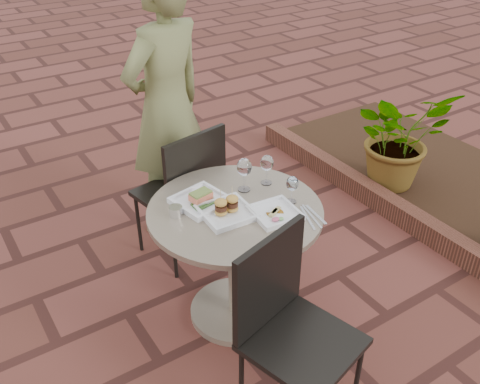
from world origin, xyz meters
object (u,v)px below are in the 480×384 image
diner (166,108)px  chair_far (186,186)px  plate_tuna (275,213)px  cafe_table (235,247)px  plate_sliders (227,210)px  chair_near (287,317)px  plate_salmon (201,200)px

diner → chair_far: bearing=58.5°
chair_far → plate_tuna: (0.11, -0.75, 0.19)m
cafe_table → chair_far: chair_far is taller
diner → plate_sliders: diner is taller
chair_near → diner: size_ratio=0.52×
chair_far → plate_sliders: (-0.09, -0.62, 0.21)m
chair_near → plate_tuna: chair_near is taller
chair_far → plate_sliders: bearing=71.1°
chair_far → diner: size_ratio=0.52×
chair_near → plate_sliders: 0.62m
chair_far → plate_salmon: size_ratio=3.17×
cafe_table → diner: 1.08m
cafe_table → diner: size_ratio=0.50×
plate_sliders → plate_salmon: bearing=109.3°
cafe_table → plate_salmon: bearing=131.4°
chair_far → diner: 0.54m
chair_far → chair_near: same height
plate_salmon → chair_far: bearing=72.5°
plate_salmon → cafe_table: bearing=-48.6°
plate_tuna → cafe_table: bearing=131.3°
plate_sliders → chair_near: bearing=-95.6°
chair_far → plate_salmon: (-0.14, -0.46, 0.20)m
plate_salmon → plate_tuna: bearing=-48.7°
plate_sliders → cafe_table: bearing=20.0°
diner → plate_sliders: 1.04m
chair_far → diner: bearing=-114.1°
cafe_table → plate_tuna: plate_tuna is taller
cafe_table → chair_far: size_ratio=0.97×
chair_far → diner: diner is taller
plate_salmon → plate_sliders: (0.06, -0.16, 0.01)m
chair_near → diner: 1.66m
diner → plate_sliders: bearing=61.6°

